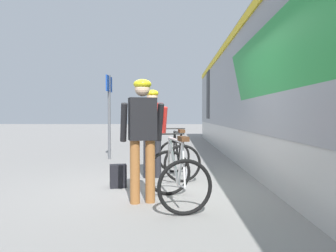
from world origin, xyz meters
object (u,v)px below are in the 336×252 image
at_px(cyclist_far_in_red, 152,125).
at_px(train_car, 309,84).
at_px(water_bottle_near_the_bikes, 188,175).
at_px(platform_sign_post, 109,102).
at_px(bicycle_near_white, 176,176).
at_px(bicycle_far_black, 178,157).
at_px(backpack_on_platform, 118,176).
at_px(cyclist_near_in_dark, 142,129).

bearing_deg(cyclist_far_in_red, train_car, 16.37).
distance_m(water_bottle_near_the_bikes, platform_sign_post, 3.92).
xyz_separation_m(bicycle_near_white, water_bottle_near_the_bikes, (0.23, 1.64, -0.29)).
relative_size(bicycle_near_white, bicycle_far_black, 1.03).
relative_size(cyclist_far_in_red, backpack_on_platform, 4.40).
distance_m(cyclist_far_in_red, bicycle_far_black, 0.83).
bearing_deg(cyclist_far_in_red, cyclist_near_in_dark, -90.31).
distance_m(cyclist_near_in_dark, platform_sign_post, 4.75).
bearing_deg(water_bottle_near_the_bikes, bicycle_near_white, -98.02).
bearing_deg(water_bottle_near_the_bikes, cyclist_far_in_red, 160.23).
height_order(train_car, platform_sign_post, train_car).
bearing_deg(backpack_on_platform, cyclist_near_in_dark, -75.97).
bearing_deg(train_car, cyclist_far_in_red, -163.63).
xyz_separation_m(cyclist_near_in_dark, water_bottle_near_the_bikes, (0.71, 1.57, -0.94)).
distance_m(train_car, backpack_on_platform, 4.82).
relative_size(train_car, water_bottle_near_the_bikes, 98.43).
distance_m(cyclist_far_in_red, platform_sign_post, 3.08).
distance_m(cyclist_far_in_red, backpack_on_platform, 1.33).
distance_m(cyclist_near_in_dark, backpack_on_platform, 1.38).
relative_size(train_car, platform_sign_post, 8.96).
bearing_deg(train_car, platform_sign_post, 161.66).
xyz_separation_m(cyclist_far_in_red, bicycle_far_black, (0.51, 0.07, -0.65)).
bearing_deg(cyclist_near_in_dark, water_bottle_near_the_bikes, 65.78).
distance_m(cyclist_far_in_red, water_bottle_near_the_bikes, 1.20).
distance_m(bicycle_near_white, bicycle_far_black, 1.96).
bearing_deg(bicycle_near_white, platform_sign_post, 112.43).
bearing_deg(train_car, backpack_on_platform, -154.78).
xyz_separation_m(cyclist_near_in_dark, backpack_on_platform, (-0.52, 0.95, -0.85)).
bearing_deg(train_car, water_bottle_near_the_bikes, -155.54).
relative_size(cyclist_near_in_dark, water_bottle_near_the_bikes, 8.06).
distance_m(bicycle_far_black, backpack_on_platform, 1.42).
distance_m(bicycle_far_black, water_bottle_near_the_bikes, 0.47).
bearing_deg(cyclist_near_in_dark, platform_sign_post, 107.38).
bearing_deg(backpack_on_platform, bicycle_near_white, -60.28).
distance_m(cyclist_near_in_dark, bicycle_near_white, 0.81).
height_order(cyclist_far_in_red, backpack_on_platform, cyclist_far_in_red).
xyz_separation_m(bicycle_far_black, water_bottle_near_the_bikes, (0.18, -0.32, -0.29)).
distance_m(cyclist_far_in_red, bicycle_near_white, 2.05).
relative_size(bicycle_near_white, backpack_on_platform, 3.00).
xyz_separation_m(cyclist_far_in_red, platform_sign_post, (-1.42, 2.67, 0.57)).
xyz_separation_m(cyclist_near_in_dark, bicycle_far_black, (0.52, 1.89, -0.65)).
bearing_deg(bicycle_far_black, platform_sign_post, 126.56).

